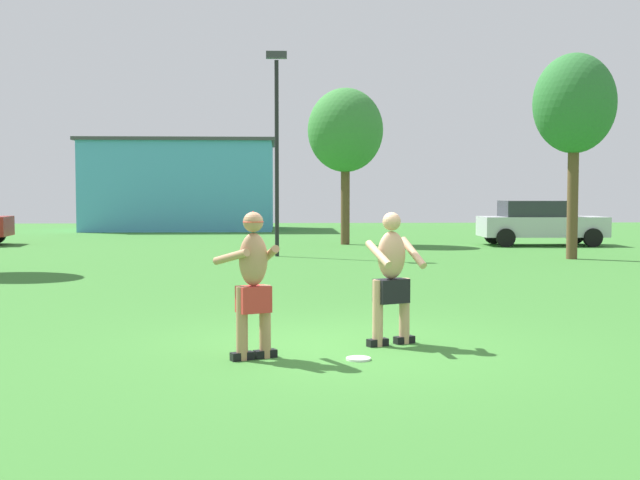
{
  "coord_description": "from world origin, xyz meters",
  "views": [
    {
      "loc": [
        -0.76,
        -9.81,
        1.88
      ],
      "look_at": [
        -0.24,
        1.07,
        1.24
      ],
      "focal_mm": 45.84,
      "sensor_mm": 36.0,
      "label": 1
    }
  ],
  "objects_px": {
    "player_near": "(392,275)",
    "frisbee": "(358,359)",
    "tree_left_field": "(574,105)",
    "tree_right_field": "(345,131)",
    "player_in_red": "(253,278)",
    "lamp_post": "(277,132)",
    "car_silver_mid_lot": "(540,222)"
  },
  "relations": [
    {
      "from": "tree_left_field",
      "to": "frisbee",
      "type": "bearing_deg",
      "value": -118.38
    },
    {
      "from": "tree_left_field",
      "to": "lamp_post",
      "type": "bearing_deg",
      "value": 170.97
    },
    {
      "from": "player_in_red",
      "to": "lamp_post",
      "type": "relative_size",
      "value": 0.28
    },
    {
      "from": "car_silver_mid_lot",
      "to": "tree_left_field",
      "type": "relative_size",
      "value": 0.76
    },
    {
      "from": "player_near",
      "to": "tree_right_field",
      "type": "relative_size",
      "value": 0.29
    },
    {
      "from": "player_near",
      "to": "tree_left_field",
      "type": "xyz_separation_m",
      "value": [
        6.83,
        12.67,
        3.44
      ]
    },
    {
      "from": "player_near",
      "to": "frisbee",
      "type": "relative_size",
      "value": 5.87
    },
    {
      "from": "lamp_post",
      "to": "player_in_red",
      "type": "bearing_deg",
      "value": -90.73
    },
    {
      "from": "car_silver_mid_lot",
      "to": "lamp_post",
      "type": "bearing_deg",
      "value": -154.04
    },
    {
      "from": "frisbee",
      "to": "tree_right_field",
      "type": "distance_m",
      "value": 20.68
    },
    {
      "from": "car_silver_mid_lot",
      "to": "tree_left_field",
      "type": "distance_m",
      "value": 6.86
    },
    {
      "from": "player_in_red",
      "to": "tree_left_field",
      "type": "relative_size",
      "value": 0.29
    },
    {
      "from": "frisbee",
      "to": "tree_left_field",
      "type": "height_order",
      "value": "tree_left_field"
    },
    {
      "from": "player_near",
      "to": "tree_right_field",
      "type": "bearing_deg",
      "value": 87.2
    },
    {
      "from": "player_near",
      "to": "car_silver_mid_lot",
      "type": "height_order",
      "value": "player_near"
    },
    {
      "from": "frisbee",
      "to": "tree_left_field",
      "type": "xyz_separation_m",
      "value": [
        7.32,
        13.55,
        4.29
      ]
    },
    {
      "from": "tree_left_field",
      "to": "tree_right_field",
      "type": "bearing_deg",
      "value": 131.36
    },
    {
      "from": "car_silver_mid_lot",
      "to": "tree_right_field",
      "type": "relative_size",
      "value": 0.78
    },
    {
      "from": "frisbee",
      "to": "car_silver_mid_lot",
      "type": "bearing_deg",
      "value": 66.86
    },
    {
      "from": "tree_right_field",
      "to": "frisbee",
      "type": "bearing_deg",
      "value": -94.06
    },
    {
      "from": "lamp_post",
      "to": "tree_left_field",
      "type": "height_order",
      "value": "lamp_post"
    },
    {
      "from": "frisbee",
      "to": "car_silver_mid_lot",
      "type": "xyz_separation_m",
      "value": [
        8.28,
        19.38,
        0.81
      ]
    },
    {
      "from": "player_in_red",
      "to": "tree_left_field",
      "type": "bearing_deg",
      "value": 57.7
    },
    {
      "from": "tree_left_field",
      "to": "tree_right_field",
      "type": "relative_size",
      "value": 1.03
    },
    {
      "from": "player_in_red",
      "to": "frisbee",
      "type": "distance_m",
      "value": 1.48
    },
    {
      "from": "frisbee",
      "to": "car_silver_mid_lot",
      "type": "relative_size",
      "value": 0.06
    },
    {
      "from": "frisbee",
      "to": "car_silver_mid_lot",
      "type": "height_order",
      "value": "car_silver_mid_lot"
    },
    {
      "from": "player_near",
      "to": "lamp_post",
      "type": "height_order",
      "value": "lamp_post"
    },
    {
      "from": "player_in_red",
      "to": "frisbee",
      "type": "bearing_deg",
      "value": -5.45
    },
    {
      "from": "car_silver_mid_lot",
      "to": "tree_right_field",
      "type": "xyz_separation_m",
      "value": [
        -6.85,
        0.85,
        3.24
      ]
    },
    {
      "from": "frisbee",
      "to": "lamp_post",
      "type": "relative_size",
      "value": 0.05
    },
    {
      "from": "car_silver_mid_lot",
      "to": "tree_left_field",
      "type": "xyz_separation_m",
      "value": [
        -0.96,
        -5.83,
        3.48
      ]
    }
  ]
}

